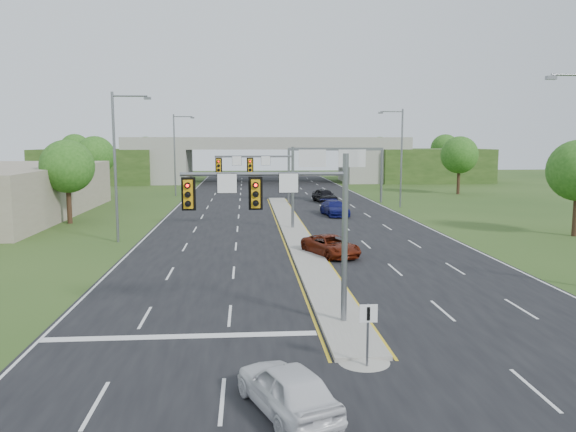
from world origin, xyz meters
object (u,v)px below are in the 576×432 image
(car_far_b, at_px, (335,208))
(signal_mast_far, at_px, (266,174))
(sign_gantry, at_px, (334,160))
(car_far_a, at_px, (331,246))
(car_white, at_px, (287,388))
(car_far_c, at_px, (325,196))
(keep_right_sign, at_px, (368,325))
(overpass, at_px, (267,163))
(signal_mast_near, at_px, (289,211))

(car_far_b, bearing_deg, signal_mast_far, -136.88)
(signal_mast_far, distance_m, sign_gantry, 21.91)
(car_far_b, bearing_deg, car_far_a, -106.42)
(signal_mast_far, relative_size, car_far_b, 1.35)
(car_white, height_order, car_far_c, car_far_c)
(keep_right_sign, bearing_deg, car_far_a, 85.08)
(sign_gantry, distance_m, car_far_b, 12.42)
(signal_mast_far, xyz_separation_m, overpass, (2.26, 55.07, -1.17))
(keep_right_sign, xyz_separation_m, car_far_a, (1.57, 18.28, -0.82))
(car_far_a, relative_size, car_far_b, 0.94)
(overpass, bearing_deg, car_far_c, -80.65)
(keep_right_sign, xyz_separation_m, car_far_c, (5.65, 50.24, -0.67))
(signal_mast_near, height_order, car_far_c, signal_mast_near)
(signal_mast_far, relative_size, overpass, 0.09)
(signal_mast_far, relative_size, keep_right_sign, 3.18)
(signal_mast_far, xyz_separation_m, car_white, (-0.60, -32.27, -4.00))
(keep_right_sign, distance_m, car_far_b, 38.32)
(car_far_a, distance_m, car_far_b, 20.00)
(keep_right_sign, bearing_deg, overpass, 90.00)
(signal_mast_near, distance_m, signal_mast_far, 25.00)
(sign_gantry, relative_size, car_far_b, 2.24)
(signal_mast_near, distance_m, car_far_a, 14.90)
(signal_mast_near, xyz_separation_m, car_white, (-0.60, -7.27, -4.00))
(car_far_b, bearing_deg, car_white, -107.55)
(keep_right_sign, xyz_separation_m, sign_gantry, (6.68, 49.45, 3.72))
(signal_mast_far, distance_m, car_far_a, 12.49)
(overpass, relative_size, car_far_a, 16.54)
(signal_mast_far, height_order, keep_right_sign, signal_mast_far)
(car_far_a, height_order, car_far_c, car_far_c)
(signal_mast_near, height_order, sign_gantry, signal_mast_near)
(car_far_b, relative_size, car_far_c, 1.07)
(signal_mast_far, bearing_deg, car_far_b, 49.83)
(car_white, height_order, car_far_b, car_far_b)
(signal_mast_far, relative_size, car_far_c, 1.44)
(signal_mast_near, relative_size, overpass, 0.09)
(overpass, xyz_separation_m, car_far_c, (5.65, -34.28, -2.71))
(car_far_a, bearing_deg, car_white, -124.67)
(sign_gantry, xyz_separation_m, car_far_b, (-1.74, -11.46, -4.47))
(car_white, xyz_separation_m, car_far_c, (8.51, 53.06, 0.12))
(keep_right_sign, relative_size, car_far_a, 0.45)
(sign_gantry, xyz_separation_m, car_far_a, (-5.11, -31.17, -4.55))
(keep_right_sign, height_order, sign_gantry, sign_gantry)
(sign_gantry, height_order, overpass, overpass)
(overpass, distance_m, car_far_c, 34.85)
(sign_gantry, height_order, car_far_c, sign_gantry)
(signal_mast_near, relative_size, car_white, 1.68)
(car_white, relative_size, car_far_a, 0.86)
(signal_mast_far, bearing_deg, keep_right_sign, -85.61)
(car_far_c, bearing_deg, sign_gantry, -50.71)
(car_white, distance_m, car_far_c, 53.73)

